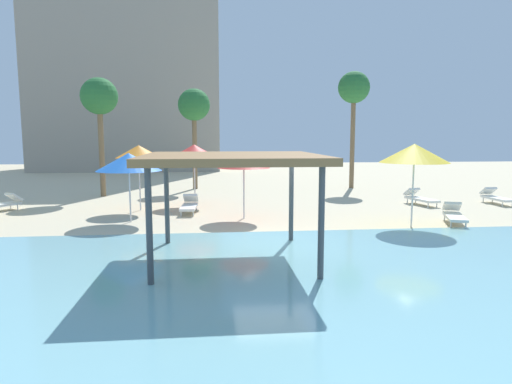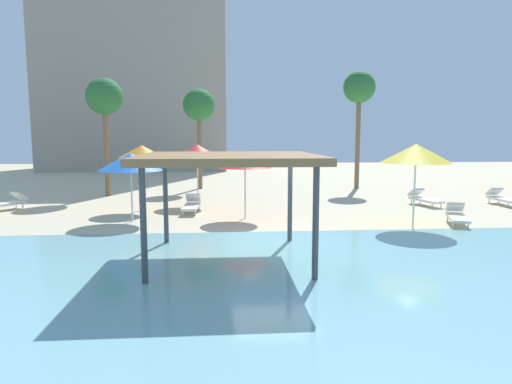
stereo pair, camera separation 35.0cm
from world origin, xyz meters
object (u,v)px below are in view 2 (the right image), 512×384
object	(u,v)px
lounge_chair_5	(457,215)
palm_tree_0	(199,107)
beach_umbrella_red_1	(245,161)
lounge_chair_3	(192,205)
lounge_chair_2	(501,198)
palm_tree_2	(104,99)
lounge_chair_4	(424,198)
beach_umbrella_blue_3	(131,162)
beach_umbrella_red_7	(197,151)
lounge_chair_0	(7,202)
palm_tree_1	(359,90)
beach_umbrella_yellow_0	(416,153)
shade_pavilion	(229,161)
beach_umbrella_orange_5	(142,152)

from	to	relation	value
lounge_chair_5	palm_tree_0	distance (m)	16.02
beach_umbrella_red_1	lounge_chair_3	bearing A→B (deg)	145.38
lounge_chair_2	palm_tree_2	bearing A→B (deg)	-103.05
lounge_chair_4	palm_tree_0	world-z (taller)	palm_tree_0
lounge_chair_3	lounge_chair_2	bearing A→B (deg)	97.60
beach_umbrella_blue_3	lounge_chair_5	world-z (taller)	beach_umbrella_blue_3
beach_umbrella_red_7	lounge_chair_4	xyz separation A→B (m)	(10.43, -1.07, -2.19)
lounge_chair_0	lounge_chair_2	xyz separation A→B (m)	(22.29, -0.13, 0.00)
beach_umbrella_blue_3	beach_umbrella_red_7	size ratio (longest dim) A/B	0.92
beach_umbrella_red_7	lounge_chair_2	distance (m)	14.36
lounge_chair_4	palm_tree_0	xyz separation A→B (m)	(-10.65, 7.36, 4.57)
palm_tree_1	beach_umbrella_yellow_0	bearing A→B (deg)	-97.67
shade_pavilion	palm_tree_0	bearing A→B (deg)	95.57
beach_umbrella_orange_5	beach_umbrella_yellow_0	bearing A→B (deg)	-24.26
beach_umbrella_orange_5	lounge_chair_2	bearing A→B (deg)	0.84
lounge_chair_3	palm_tree_2	size ratio (longest dim) A/B	0.31
beach_umbrella_red_7	palm_tree_1	xyz separation A→B (m)	(9.37, 5.79, 3.38)
shade_pavilion	lounge_chair_3	bearing A→B (deg)	101.42
beach_umbrella_red_7	palm_tree_2	bearing A→B (deg)	145.94
beach_umbrella_blue_3	beach_umbrella_red_7	world-z (taller)	beach_umbrella_red_7
beach_umbrella_red_1	palm_tree_0	distance (m)	10.60
palm_tree_0	lounge_chair_4	bearing A→B (deg)	-34.66
beach_umbrella_orange_5	beach_umbrella_red_7	bearing A→B (deg)	31.45
palm_tree_0	lounge_chair_2	bearing A→B (deg)	-27.43
palm_tree_2	beach_umbrella_orange_5	bearing A→B (deg)	-60.60
shade_pavilion	palm_tree_2	bearing A→B (deg)	116.03
beach_umbrella_orange_5	lounge_chair_2	xyz separation A→B (m)	(16.43, 0.24, -2.19)
beach_umbrella_orange_5	palm_tree_1	world-z (taller)	palm_tree_1
lounge_chair_0	lounge_chair_5	distance (m)	18.32
lounge_chair_5	lounge_chair_0	bearing A→B (deg)	-83.55
beach_umbrella_yellow_0	lounge_chair_3	xyz separation A→B (m)	(-7.93, 3.72, -2.25)
lounge_chair_2	lounge_chair_4	distance (m)	3.71
beach_umbrella_red_1	lounge_chair_0	xyz separation A→B (m)	(-10.17, 2.69, -1.91)
beach_umbrella_red_1	lounge_chair_2	xyz separation A→B (m)	(12.12, 2.57, -1.91)
palm_tree_0	shade_pavilion	bearing A→B (deg)	-84.43
lounge_chair_5	palm_tree_2	world-z (taller)	palm_tree_2
shade_pavilion	beach_umbrella_red_1	xyz separation A→B (m)	(0.70, 5.80, -0.32)
lounge_chair_0	lounge_chair_4	xyz separation A→B (m)	(18.58, -0.04, 0.00)
lounge_chair_0	lounge_chair_5	world-z (taller)	same
lounge_chair_5	palm_tree_2	distance (m)	17.71
shade_pavilion	beach_umbrella_yellow_0	distance (m)	7.39
palm_tree_0	palm_tree_1	bearing A→B (deg)	-3.03
palm_tree_1	shade_pavilion	bearing A→B (deg)	-117.69
lounge_chair_3	palm_tree_0	size ratio (longest dim) A/B	0.32
beach_umbrella_orange_5	lounge_chair_2	distance (m)	16.58
shade_pavilion	palm_tree_2	xyz separation A→B (m)	(-6.29, 12.88, 2.53)
beach_umbrella_yellow_0	palm_tree_1	xyz separation A→B (m)	(1.58, 11.73, 3.31)
beach_umbrella_yellow_0	beach_umbrella_red_7	world-z (taller)	beach_umbrella_yellow_0
beach_umbrella_orange_5	palm_tree_2	xyz separation A→B (m)	(-2.68, 4.75, 2.57)
beach_umbrella_blue_3	lounge_chair_4	size ratio (longest dim) A/B	1.29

